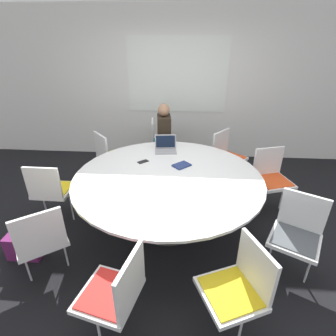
# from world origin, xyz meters

# --- Properties ---
(ground_plane) EXTENTS (16.00, 16.00, 0.00)m
(ground_plane) POSITION_xyz_m (0.00, 0.00, 0.00)
(ground_plane) COLOR black
(wall_back) EXTENTS (8.00, 0.07, 2.70)m
(wall_back) POSITION_xyz_m (0.00, 2.28, 1.35)
(wall_back) COLOR silver
(wall_back) RESTS_ON ground_plane
(conference_table) EXTENTS (2.21, 2.21, 0.73)m
(conference_table) POSITION_xyz_m (0.00, 0.00, 0.62)
(conference_table) COLOR #333333
(conference_table) RESTS_ON ground_plane
(chair_0) EXTENTS (0.47, 0.49, 0.87)m
(chair_0) POSITION_xyz_m (-0.27, 1.72, 0.52)
(chair_0) COLOR white
(chair_0) RESTS_ON ground_plane
(chair_1) EXTENTS (0.61, 0.61, 0.87)m
(chair_1) POSITION_xyz_m (-1.01, 1.04, 0.52)
(chair_1) COLOR white
(chair_1) RESTS_ON ground_plane
(chair_2) EXTENTS (0.44, 0.42, 0.87)m
(chair_2) POSITION_xyz_m (-1.44, -0.05, 0.52)
(chair_2) COLOR white
(chair_2) RESTS_ON ground_plane
(chair_3) EXTENTS (0.60, 0.60, 0.87)m
(chair_3) POSITION_xyz_m (-1.12, -0.91, 0.52)
(chair_3) COLOR white
(chair_3) RESTS_ON ground_plane
(chair_4) EXTENTS (0.51, 0.53, 0.87)m
(chair_4) POSITION_xyz_m (-0.28, -1.42, 0.52)
(chair_4) COLOR white
(chair_4) RESTS_ON ground_plane
(chair_5) EXTENTS (0.56, 0.57, 0.87)m
(chair_5) POSITION_xyz_m (0.63, -1.30, 0.52)
(chair_5) COLOR white
(chair_5) RESTS_ON ground_plane
(chair_6) EXTENTS (0.59, 0.58, 0.87)m
(chair_6) POSITION_xyz_m (1.30, -0.64, 0.52)
(chair_6) COLOR white
(chair_6) RESTS_ON ground_plane
(chair_7) EXTENTS (0.54, 0.53, 0.87)m
(chair_7) POSITION_xyz_m (1.36, 0.49, 0.52)
(chair_7) COLOR white
(chair_7) RESTS_ON ground_plane
(chair_8) EXTENTS (0.60, 0.61, 0.87)m
(chair_8) POSITION_xyz_m (0.85, 1.17, 0.52)
(chair_8) COLOR white
(chair_8) RESTS_ON ground_plane
(person_0) EXTENTS (0.29, 0.38, 1.22)m
(person_0) POSITION_xyz_m (-0.16, 1.49, 0.72)
(person_0) COLOR #2D2319
(person_0) RESTS_ON ground_plane
(laptop) EXTENTS (0.33, 0.27, 0.21)m
(laptop) POSITION_xyz_m (-0.09, 0.75, 0.78)
(laptop) COLOR #99999E
(laptop) RESTS_ON conference_table
(spiral_notebook) EXTENTS (0.26, 0.25, 0.02)m
(spiral_notebook) POSITION_xyz_m (0.15, 0.27, 0.74)
(spiral_notebook) COLOR navy
(spiral_notebook) RESTS_ON conference_table
(cell_phone) EXTENTS (0.15, 0.15, 0.01)m
(cell_phone) POSITION_xyz_m (-0.35, 0.35, 0.73)
(cell_phone) COLOR black
(cell_phone) RESTS_ON conference_table
(handbag) EXTENTS (0.36, 0.16, 0.28)m
(handbag) POSITION_xyz_m (-1.53, -0.66, 0.14)
(handbag) COLOR #661E56
(handbag) RESTS_ON ground_plane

